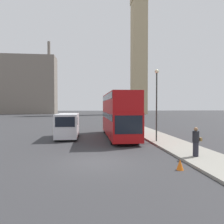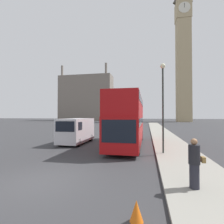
{
  "view_description": "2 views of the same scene",
  "coord_description": "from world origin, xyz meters",
  "px_view_note": "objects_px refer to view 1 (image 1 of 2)",
  "views": [
    {
      "loc": [
        -0.49,
        -12.43,
        3.21
      ],
      "look_at": [
        2.13,
        10.95,
        2.6
      ],
      "focal_mm": 35.0,
      "sensor_mm": 36.0,
      "label": 1
    },
    {
      "loc": [
        4.41,
        -6.59,
        2.76
      ],
      "look_at": [
        -0.12,
        16.01,
        3.24
      ],
      "focal_mm": 28.0,
      "sensor_mm": 36.0,
      "label": 2
    }
  ],
  "objects_px": {
    "red_double_decker_bus": "(119,113)",
    "street_lamp": "(157,95)",
    "clock_tower": "(139,36)",
    "pedestrian": "(196,142)",
    "white_van": "(68,125)"
  },
  "relations": [
    {
      "from": "red_double_decker_bus",
      "to": "street_lamp",
      "type": "height_order",
      "value": "street_lamp"
    },
    {
      "from": "clock_tower",
      "to": "red_double_decker_bus",
      "type": "xyz_separation_m",
      "value": [
        -17.87,
        -66.2,
        -29.65
      ]
    },
    {
      "from": "clock_tower",
      "to": "pedestrian",
      "type": "distance_m",
      "value": 83.1
    },
    {
      "from": "red_double_decker_bus",
      "to": "street_lamp",
      "type": "relative_size",
      "value": 1.75
    },
    {
      "from": "red_double_decker_bus",
      "to": "pedestrian",
      "type": "relative_size",
      "value": 6.19
    },
    {
      "from": "pedestrian",
      "to": "street_lamp",
      "type": "bearing_deg",
      "value": 95.41
    },
    {
      "from": "white_van",
      "to": "clock_tower",
      "type": "bearing_deg",
      "value": 70.79
    },
    {
      "from": "clock_tower",
      "to": "red_double_decker_bus",
      "type": "relative_size",
      "value": 5.68
    },
    {
      "from": "clock_tower",
      "to": "white_van",
      "type": "height_order",
      "value": "clock_tower"
    },
    {
      "from": "clock_tower",
      "to": "pedestrian",
      "type": "xyz_separation_m",
      "value": [
        -14.46,
        -75.69,
        -31.11
      ]
    },
    {
      "from": "clock_tower",
      "to": "white_van",
      "type": "bearing_deg",
      "value": -109.21
    },
    {
      "from": "pedestrian",
      "to": "red_double_decker_bus",
      "type": "bearing_deg",
      "value": 109.76
    },
    {
      "from": "red_double_decker_bus",
      "to": "street_lamp",
      "type": "bearing_deg",
      "value": -51.28
    },
    {
      "from": "white_van",
      "to": "pedestrian",
      "type": "distance_m",
      "value": 12.86
    },
    {
      "from": "street_lamp",
      "to": "clock_tower",
      "type": "bearing_deg",
      "value": 77.85
    }
  ]
}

